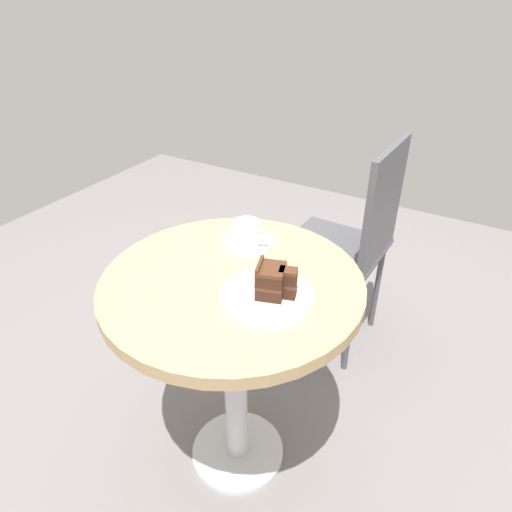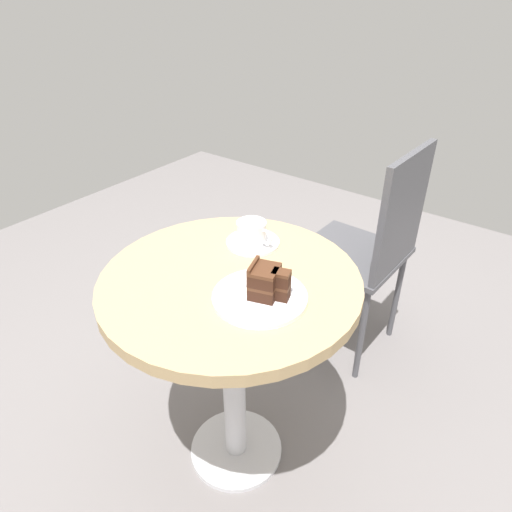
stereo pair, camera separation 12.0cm
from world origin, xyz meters
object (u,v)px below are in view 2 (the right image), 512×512
at_px(saucer, 253,242).
at_px(cafe_chair, 374,241).
at_px(coffee_cup, 252,232).
at_px(fork, 275,287).
at_px(teaspoon, 238,245).
at_px(napkin, 258,292).
at_px(cake_plate, 260,297).
at_px(cake_slice, 267,282).

xyz_separation_m(saucer, cafe_chair, (0.16, 0.55, -0.20)).
bearing_deg(coffee_cup, fork, -39.03).
xyz_separation_m(coffee_cup, teaspoon, (-0.02, -0.04, -0.03)).
relative_size(coffee_cup, napkin, 0.76).
bearing_deg(cafe_chair, cake_plate, 2.86).
height_order(coffee_cup, teaspoon, coffee_cup).
bearing_deg(teaspoon, saucer, -116.19).
bearing_deg(coffee_cup, cafe_chair, 74.00).
xyz_separation_m(fork, cafe_chair, (-0.03, 0.70, -0.21)).
relative_size(fork, napkin, 0.84).
bearing_deg(saucer, teaspoon, -111.79).
bearing_deg(teaspoon, cake_slice, 140.57).
relative_size(cake_plate, fork, 1.80).
relative_size(saucer, napkin, 1.01).
relative_size(coffee_cup, cafe_chair, 0.13).
height_order(cake_slice, cafe_chair, cafe_chair).
distance_m(cake_plate, cake_slice, 0.05).
bearing_deg(fork, saucer, 106.45).
bearing_deg(fork, napkin, -171.48).
xyz_separation_m(teaspoon, cake_plate, (0.19, -0.15, -0.01)).
bearing_deg(fork, cake_plate, -137.45).
relative_size(saucer, fork, 1.21).
relative_size(cake_slice, fork, 0.82).
distance_m(teaspoon, fork, 0.23).
xyz_separation_m(teaspoon, cafe_chair, (0.18, 0.59, -0.20)).
xyz_separation_m(cake_plate, napkin, (-0.02, 0.02, -0.00)).
xyz_separation_m(napkin, cafe_chair, (0.00, 0.73, -0.19)).
bearing_deg(cafe_chair, napkin, 1.35).
bearing_deg(cafe_chair, teaspoon, -15.01).
distance_m(napkin, cafe_chair, 0.75).
height_order(cake_plate, fork, fork).
relative_size(coffee_cup, fork, 0.90).
bearing_deg(saucer, fork, -39.80).
relative_size(cake_slice, napkin, 0.69).
distance_m(cake_plate, fork, 0.05).
bearing_deg(teaspoon, coffee_cup, -119.59).
bearing_deg(cafe_chair, coffee_cup, -14.31).
height_order(coffee_cup, fork, coffee_cup).
height_order(coffee_cup, cake_plate, coffee_cup).
distance_m(coffee_cup, napkin, 0.24).
distance_m(saucer, teaspoon, 0.05).
distance_m(coffee_cup, fork, 0.24).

